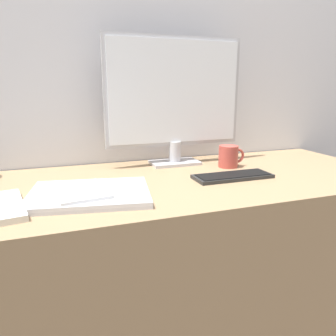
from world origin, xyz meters
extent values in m
cube|color=silver|center=(0.00, 0.58, 1.20)|extent=(3.60, 0.05, 2.40)
cube|color=#997A56|center=(0.00, 0.23, 0.37)|extent=(1.57, 0.63, 0.74)
cube|color=#B7B7BC|center=(0.07, 0.44, 0.75)|extent=(0.19, 0.11, 0.01)
cylinder|color=#B7B7BC|center=(0.07, 0.44, 0.79)|extent=(0.05, 0.05, 0.08)
cube|color=#B7B7BC|center=(0.07, 0.44, 1.02)|extent=(0.54, 0.01, 0.41)
cube|color=white|center=(0.07, 0.43, 1.02)|extent=(0.52, 0.01, 0.38)
cube|color=#282828|center=(0.18, 0.18, 0.75)|extent=(0.27, 0.10, 0.01)
cube|color=black|center=(0.18, 0.17, 0.75)|extent=(0.25, 0.08, 0.00)
cube|color=#BCBCC1|center=(-0.30, 0.13, 0.75)|extent=(0.37, 0.30, 0.01)
cube|color=silver|center=(-0.30, 0.13, 0.76)|extent=(0.37, 0.30, 0.01)
cube|color=white|center=(-0.33, 0.13, 0.76)|extent=(0.16, 0.20, 0.01)
cube|color=silver|center=(-0.33, 0.13, 0.77)|extent=(0.12, 0.14, 0.00)
cylinder|color=#B7473D|center=(0.25, 0.32, 0.78)|extent=(0.07, 0.07, 0.08)
torus|color=#B7473D|center=(0.29, 0.32, 0.78)|extent=(0.06, 0.01, 0.06)
camera|label=1|loc=(-0.38, -0.76, 1.04)|focal=35.00mm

